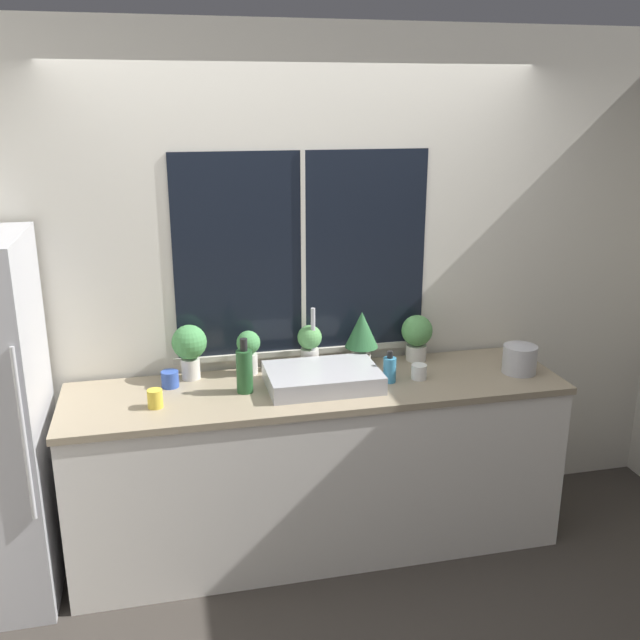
{
  "coord_description": "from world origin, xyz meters",
  "views": [
    {
      "loc": [
        -0.75,
        -2.97,
        2.32
      ],
      "look_at": [
        0.01,
        0.32,
        1.27
      ],
      "focal_mm": 40.0,
      "sensor_mm": 36.0,
      "label": 1
    }
  ],
  "objects_px": {
    "potted_plant_far_left": "(189,346)",
    "potted_plant_far_right": "(417,334)",
    "soap_bottle": "(390,369)",
    "bottle_tall": "(244,370)",
    "sink": "(322,377)",
    "kettle": "(520,358)",
    "mug_white": "(419,372)",
    "mug_blue": "(170,379)",
    "potted_plant_center": "(310,344)",
    "potted_plant_left": "(249,349)",
    "potted_plant_right": "(362,333)",
    "mug_yellow": "(155,399)"
  },
  "relations": [
    {
      "from": "potted_plant_left",
      "to": "soap_bottle",
      "type": "xyz_separation_m",
      "value": [
        0.69,
        -0.28,
        -0.07
      ]
    },
    {
      "from": "potted_plant_far_right",
      "to": "soap_bottle",
      "type": "height_order",
      "value": "potted_plant_far_right"
    },
    {
      "from": "sink",
      "to": "potted_plant_right",
      "type": "bearing_deg",
      "value": 42.11
    },
    {
      "from": "potted_plant_far_right",
      "to": "mug_blue",
      "type": "height_order",
      "value": "potted_plant_far_right"
    },
    {
      "from": "mug_blue",
      "to": "mug_yellow",
      "type": "xyz_separation_m",
      "value": [
        -0.08,
        -0.24,
        0.0
      ]
    },
    {
      "from": "mug_blue",
      "to": "kettle",
      "type": "distance_m",
      "value": 1.84
    },
    {
      "from": "soap_bottle",
      "to": "mug_blue",
      "type": "relative_size",
      "value": 1.9
    },
    {
      "from": "potted_plant_far_left",
      "to": "potted_plant_left",
      "type": "relative_size",
      "value": 1.23
    },
    {
      "from": "soap_bottle",
      "to": "bottle_tall",
      "type": "relative_size",
      "value": 0.6
    },
    {
      "from": "sink",
      "to": "kettle",
      "type": "bearing_deg",
      "value": -3.06
    },
    {
      "from": "potted_plant_right",
      "to": "mug_blue",
      "type": "height_order",
      "value": "potted_plant_right"
    },
    {
      "from": "mug_blue",
      "to": "bottle_tall",
      "type": "bearing_deg",
      "value": -22.66
    },
    {
      "from": "sink",
      "to": "potted_plant_far_left",
      "type": "xyz_separation_m",
      "value": [
        -0.65,
        0.25,
        0.13
      ]
    },
    {
      "from": "sink",
      "to": "potted_plant_left",
      "type": "relative_size",
      "value": 2.4
    },
    {
      "from": "potted_plant_far_left",
      "to": "potted_plant_far_right",
      "type": "bearing_deg",
      "value": 0.0
    },
    {
      "from": "bottle_tall",
      "to": "mug_blue",
      "type": "xyz_separation_m",
      "value": [
        -0.36,
        0.15,
        -0.08
      ]
    },
    {
      "from": "mug_white",
      "to": "kettle",
      "type": "bearing_deg",
      "value": -3.45
    },
    {
      "from": "potted_plant_left",
      "to": "potted_plant_center",
      "type": "relative_size",
      "value": 0.97
    },
    {
      "from": "potted_plant_far_right",
      "to": "soap_bottle",
      "type": "relative_size",
      "value": 1.55
    },
    {
      "from": "sink",
      "to": "potted_plant_center",
      "type": "xyz_separation_m",
      "value": [
        -0.01,
        0.25,
        0.09
      ]
    },
    {
      "from": "sink",
      "to": "bottle_tall",
      "type": "xyz_separation_m",
      "value": [
        -0.4,
        0.01,
        0.07
      ]
    },
    {
      "from": "sink",
      "to": "soap_bottle",
      "type": "distance_m",
      "value": 0.35
    },
    {
      "from": "mug_white",
      "to": "potted_plant_right",
      "type": "bearing_deg",
      "value": 130.36
    },
    {
      "from": "potted_plant_far_left",
      "to": "mug_white",
      "type": "relative_size",
      "value": 3.62
    },
    {
      "from": "potted_plant_right",
      "to": "bottle_tall",
      "type": "distance_m",
      "value": 0.72
    },
    {
      "from": "sink",
      "to": "potted_plant_right",
      "type": "distance_m",
      "value": 0.4
    },
    {
      "from": "potted_plant_center",
      "to": "kettle",
      "type": "xyz_separation_m",
      "value": [
        1.08,
        -0.31,
        -0.06
      ]
    },
    {
      "from": "soap_bottle",
      "to": "kettle",
      "type": "relative_size",
      "value": 0.93
    },
    {
      "from": "mug_white",
      "to": "mug_blue",
      "type": "xyz_separation_m",
      "value": [
        -1.27,
        0.18,
        0.0
      ]
    },
    {
      "from": "soap_bottle",
      "to": "mug_white",
      "type": "relative_size",
      "value": 2.08
    },
    {
      "from": "soap_bottle",
      "to": "bottle_tall",
      "type": "xyz_separation_m",
      "value": [
        -0.74,
        0.03,
        0.05
      ]
    },
    {
      "from": "sink",
      "to": "potted_plant_right",
      "type": "relative_size",
      "value": 1.88
    },
    {
      "from": "potted_plant_right",
      "to": "kettle",
      "type": "height_order",
      "value": "potted_plant_right"
    },
    {
      "from": "mug_blue",
      "to": "potted_plant_center",
      "type": "bearing_deg",
      "value": 7.15
    },
    {
      "from": "potted_plant_far_right",
      "to": "mug_white",
      "type": "xyz_separation_m",
      "value": [
        -0.09,
        -0.27,
        -0.11
      ]
    },
    {
      "from": "potted_plant_left",
      "to": "potted_plant_far_right",
      "type": "xyz_separation_m",
      "value": [
        0.94,
        0.0,
        0.01
      ]
    },
    {
      "from": "mug_blue",
      "to": "mug_yellow",
      "type": "bearing_deg",
      "value": -107.37
    },
    {
      "from": "potted_plant_left",
      "to": "kettle",
      "type": "relative_size",
      "value": 1.32
    },
    {
      "from": "potted_plant_right",
      "to": "bottle_tall",
      "type": "height_order",
      "value": "potted_plant_right"
    },
    {
      "from": "soap_bottle",
      "to": "potted_plant_center",
      "type": "bearing_deg",
      "value": 142.45
    },
    {
      "from": "mug_white",
      "to": "mug_blue",
      "type": "distance_m",
      "value": 1.28
    },
    {
      "from": "soap_bottle",
      "to": "mug_yellow",
      "type": "height_order",
      "value": "soap_bottle"
    },
    {
      "from": "sink",
      "to": "mug_white",
      "type": "height_order",
      "value": "sink"
    },
    {
      "from": "soap_bottle",
      "to": "mug_yellow",
      "type": "distance_m",
      "value": 1.18
    },
    {
      "from": "potted_plant_center",
      "to": "soap_bottle",
      "type": "bearing_deg",
      "value": -37.55
    },
    {
      "from": "potted_plant_left",
      "to": "potted_plant_center",
      "type": "distance_m",
      "value": 0.33
    },
    {
      "from": "potted_plant_center",
      "to": "potted_plant_right",
      "type": "xyz_separation_m",
      "value": [
        0.29,
        0.0,
        0.04
      ]
    },
    {
      "from": "potted_plant_far_left",
      "to": "bottle_tall",
      "type": "height_order",
      "value": "potted_plant_far_left"
    },
    {
      "from": "sink",
      "to": "potted_plant_left",
      "type": "bearing_deg",
      "value": 143.7
    },
    {
      "from": "potted_plant_right",
      "to": "potted_plant_far_right",
      "type": "height_order",
      "value": "potted_plant_right"
    }
  ]
}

